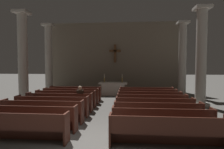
{
  "coord_description": "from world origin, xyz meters",
  "views": [
    {
      "loc": [
        1.21,
        -5.62,
        2.42
      ],
      "look_at": [
        0.0,
        8.22,
        1.67
      ],
      "focal_mm": 30.78,
      "sensor_mm": 36.0,
      "label": 1
    }
  ],
  "objects_px": {
    "pew_left_row_6": "(66,98)",
    "column_right_third": "(182,60)",
    "pew_left_row_8": "(75,93)",
    "pew_right_row_8": "(146,94)",
    "pew_left_row_5": "(59,102)",
    "pew_left_row_7": "(71,96)",
    "pew_right_row_7": "(148,97)",
    "column_right_second": "(201,58)",
    "altar": "(113,88)",
    "candlestick_right": "(122,80)",
    "pew_right_row_2": "(162,121)",
    "pew_left_row_4": "(52,106)",
    "pew_left_row_3": "(42,111)",
    "pew_right_row_6": "(149,100)",
    "column_left_third": "(49,60)",
    "pew_right_row_3": "(158,114)",
    "pew_right_row_5": "(152,103)",
    "pew_right_row_1": "(168,131)",
    "pew_left_row_1": "(14,127)",
    "pew_right_row_4": "(154,108)",
    "column_left_second": "(23,59)",
    "lone_worshipper": "(81,98)",
    "pew_left_row_2": "(30,118)",
    "candlestick_left": "(104,80)"
  },
  "relations": [
    {
      "from": "column_right_second",
      "to": "column_left_third",
      "type": "relative_size",
      "value": 1.0
    },
    {
      "from": "pew_left_row_2",
      "to": "pew_right_row_7",
      "type": "relative_size",
      "value": 1.0
    },
    {
      "from": "pew_right_row_2",
      "to": "column_right_second",
      "type": "height_order",
      "value": "column_right_second"
    },
    {
      "from": "pew_right_row_8",
      "to": "column_left_third",
      "type": "xyz_separation_m",
      "value": [
        -7.67,
        2.74,
        2.28
      ]
    },
    {
      "from": "pew_left_row_5",
      "to": "pew_left_row_6",
      "type": "distance_m",
      "value": 0.99
    },
    {
      "from": "pew_right_row_2",
      "to": "pew_right_row_5",
      "type": "bearing_deg",
      "value": 90.0
    },
    {
      "from": "column_right_second",
      "to": "lone_worshipper",
      "type": "relative_size",
      "value": 4.3
    },
    {
      "from": "pew_right_row_2",
      "to": "altar",
      "type": "relative_size",
      "value": 1.55
    },
    {
      "from": "pew_left_row_8",
      "to": "column_right_third",
      "type": "distance_m",
      "value": 8.46
    },
    {
      "from": "column_right_second",
      "to": "altar",
      "type": "bearing_deg",
      "value": 146.46
    },
    {
      "from": "pew_left_row_1",
      "to": "pew_right_row_4",
      "type": "bearing_deg",
      "value": 32.26
    },
    {
      "from": "pew_left_row_5",
      "to": "pew_right_row_8",
      "type": "height_order",
      "value": "same"
    },
    {
      "from": "altar",
      "to": "candlestick_left",
      "type": "distance_m",
      "value": 0.98
    },
    {
      "from": "pew_right_row_2",
      "to": "candlestick_right",
      "type": "distance_m",
      "value": 8.54
    },
    {
      "from": "pew_right_row_6",
      "to": "column_right_third",
      "type": "height_order",
      "value": "column_right_third"
    },
    {
      "from": "pew_left_row_4",
      "to": "pew_right_row_6",
      "type": "bearing_deg",
      "value": 22.82
    },
    {
      "from": "pew_right_row_8",
      "to": "pew_left_row_5",
      "type": "bearing_deg",
      "value": -147.74
    },
    {
      "from": "pew_right_row_6",
      "to": "altar",
      "type": "bearing_deg",
      "value": 118.02
    },
    {
      "from": "pew_right_row_3",
      "to": "candlestick_right",
      "type": "bearing_deg",
      "value": 102.58
    },
    {
      "from": "pew_left_row_6",
      "to": "altar",
      "type": "distance_m",
      "value": 4.99
    },
    {
      "from": "pew_left_row_4",
      "to": "column_right_second",
      "type": "xyz_separation_m",
      "value": [
        7.67,
        2.85,
        2.28
      ]
    },
    {
      "from": "pew_right_row_6",
      "to": "pew_right_row_8",
      "type": "bearing_deg",
      "value": 90.0
    },
    {
      "from": "pew_right_row_8",
      "to": "column_right_second",
      "type": "xyz_separation_m",
      "value": [
        2.98,
        -1.1,
        2.28
      ]
    },
    {
      "from": "pew_left_row_3",
      "to": "pew_right_row_8",
      "type": "distance_m",
      "value": 6.81
    },
    {
      "from": "pew_left_row_7",
      "to": "pew_right_row_7",
      "type": "bearing_deg",
      "value": 0.0
    },
    {
      "from": "pew_left_row_4",
      "to": "pew_right_row_6",
      "type": "xyz_separation_m",
      "value": [
        4.69,
        1.97,
        0.0
      ]
    },
    {
      "from": "pew_right_row_4",
      "to": "pew_right_row_6",
      "type": "distance_m",
      "value": 1.97
    },
    {
      "from": "column_left_third",
      "to": "candlestick_right",
      "type": "relative_size",
      "value": 8.82
    },
    {
      "from": "pew_left_row_6",
      "to": "column_right_third",
      "type": "bearing_deg",
      "value": 31.59
    },
    {
      "from": "pew_left_row_4",
      "to": "pew_left_row_5",
      "type": "distance_m",
      "value": 0.99
    },
    {
      "from": "pew_right_row_2",
      "to": "pew_right_row_5",
      "type": "xyz_separation_m",
      "value": [
        0.0,
        2.96,
        0.0
      ]
    },
    {
      "from": "pew_left_row_6",
      "to": "candlestick_right",
      "type": "xyz_separation_m",
      "value": [
        3.04,
        4.41,
        0.74
      ]
    },
    {
      "from": "pew_left_row_8",
      "to": "candlestick_left",
      "type": "relative_size",
      "value": 5.3
    },
    {
      "from": "pew_left_row_2",
      "to": "pew_left_row_4",
      "type": "distance_m",
      "value": 1.97
    },
    {
      "from": "pew_right_row_1",
      "to": "pew_right_row_2",
      "type": "distance_m",
      "value": 0.99
    },
    {
      "from": "pew_left_row_6",
      "to": "pew_left_row_7",
      "type": "height_order",
      "value": "same"
    },
    {
      "from": "pew_left_row_1",
      "to": "column_right_third",
      "type": "relative_size",
      "value": 0.6
    },
    {
      "from": "pew_right_row_2",
      "to": "column_right_third",
      "type": "relative_size",
      "value": 0.6
    },
    {
      "from": "pew_right_row_6",
      "to": "column_left_third",
      "type": "distance_m",
      "value": 9.29
    },
    {
      "from": "candlestick_right",
      "to": "candlestick_left",
      "type": "bearing_deg",
      "value": 180.0
    },
    {
      "from": "pew_right_row_8",
      "to": "column_left_second",
      "type": "xyz_separation_m",
      "value": [
        -7.67,
        -1.1,
        2.28
      ]
    },
    {
      "from": "altar",
      "to": "pew_right_row_5",
      "type": "bearing_deg",
      "value": -66.5
    },
    {
      "from": "pew_left_row_3",
      "to": "pew_right_row_2",
      "type": "bearing_deg",
      "value": -11.88
    },
    {
      "from": "pew_left_row_8",
      "to": "pew_right_row_1",
      "type": "bearing_deg",
      "value": -55.83
    },
    {
      "from": "pew_right_row_8",
      "to": "pew_left_row_8",
      "type": "bearing_deg",
      "value": 180.0
    },
    {
      "from": "pew_left_row_7",
      "to": "lone_worshipper",
      "type": "xyz_separation_m",
      "value": [
        1.1,
        -1.93,
        0.22
      ]
    },
    {
      "from": "pew_right_row_2",
      "to": "pew_left_row_7",
      "type": "bearing_deg",
      "value": 133.54
    },
    {
      "from": "pew_left_row_1",
      "to": "pew_right_row_3",
      "type": "relative_size",
      "value": 1.0
    },
    {
      "from": "pew_left_row_6",
      "to": "pew_right_row_7",
      "type": "bearing_deg",
      "value": 11.88
    },
    {
      "from": "pew_left_row_1",
      "to": "altar",
      "type": "height_order",
      "value": "altar"
    }
  ]
}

